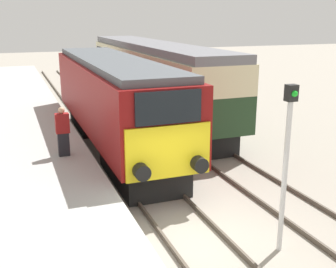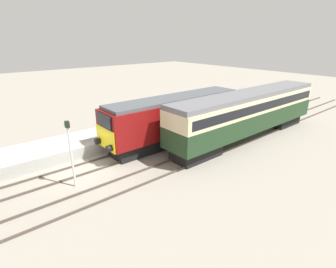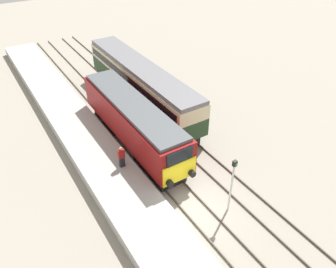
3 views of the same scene
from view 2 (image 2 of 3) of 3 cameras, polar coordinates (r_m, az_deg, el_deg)
ground_plane at (r=18.14m, az=-18.01°, el=-7.38°), size 120.00×120.00×0.00m
platform_left at (r=24.19m, az=-3.59°, el=1.72°), size 3.50×50.00×0.89m
rails_near_track at (r=20.19m, az=-4.88°, el=-3.31°), size 1.51×60.00×0.14m
rails_far_track at (r=17.75m, az=1.48°, el=-6.69°), size 1.50×60.00×0.14m
locomotive at (r=21.28m, az=1.73°, el=3.76°), size 2.70×12.99×3.75m
passenger_carriage at (r=22.73m, az=17.11°, el=4.82°), size 2.75×16.46×4.01m
person_on_platform at (r=21.61m, az=-8.47°, el=2.77°), size 0.44×0.26×1.64m
signal_post at (r=15.37m, az=-20.46°, el=-3.10°), size 0.24×0.28×3.96m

